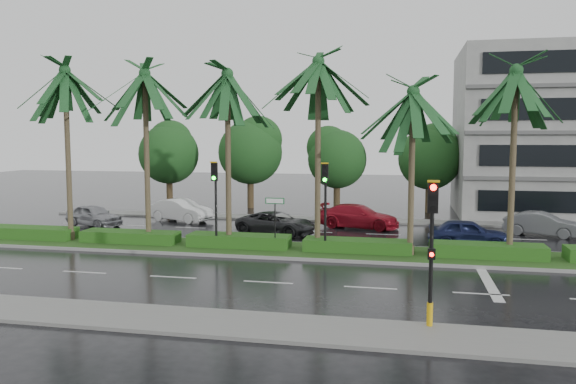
% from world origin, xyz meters
% --- Properties ---
extents(ground, '(120.00, 120.00, 0.00)m').
position_xyz_m(ground, '(0.00, 0.00, 0.00)').
color(ground, black).
rests_on(ground, ground).
extents(near_sidewalk, '(40.00, 2.40, 0.12)m').
position_xyz_m(near_sidewalk, '(0.00, -10.20, 0.06)').
color(near_sidewalk, slate).
rests_on(near_sidewalk, ground).
extents(far_sidewalk, '(40.00, 2.00, 0.12)m').
position_xyz_m(far_sidewalk, '(0.00, 12.00, 0.06)').
color(far_sidewalk, slate).
rests_on(far_sidewalk, ground).
extents(median, '(36.00, 4.00, 0.15)m').
position_xyz_m(median, '(0.00, 1.00, 0.08)').
color(median, gray).
rests_on(median, ground).
extents(hedge, '(35.20, 1.40, 0.60)m').
position_xyz_m(hedge, '(0.00, 1.00, 0.45)').
color(hedge, '#1B4C15').
rests_on(hedge, median).
extents(lane_markings, '(34.00, 13.06, 0.01)m').
position_xyz_m(lane_markings, '(3.04, -0.43, 0.01)').
color(lane_markings, silver).
rests_on(lane_markings, ground).
extents(palm_row, '(26.30, 4.20, 10.00)m').
position_xyz_m(palm_row, '(-1.25, 1.02, 8.13)').
color(palm_row, '#463928').
rests_on(palm_row, median).
extents(signal_near, '(0.34, 0.45, 4.36)m').
position_xyz_m(signal_near, '(6.00, -9.39, 2.50)').
color(signal_near, black).
rests_on(signal_near, near_sidewalk).
extents(signal_median_left, '(0.34, 0.42, 4.36)m').
position_xyz_m(signal_median_left, '(-4.00, 0.30, 3.00)').
color(signal_median_left, black).
rests_on(signal_median_left, median).
extents(signal_median_right, '(0.34, 0.42, 4.36)m').
position_xyz_m(signal_median_right, '(1.50, 0.30, 3.00)').
color(signal_median_right, black).
rests_on(signal_median_right, median).
extents(street_sign, '(0.95, 0.09, 2.60)m').
position_xyz_m(street_sign, '(-1.00, 0.48, 2.12)').
color(street_sign, black).
rests_on(street_sign, median).
extents(bg_trees, '(33.04, 5.16, 7.45)m').
position_xyz_m(bg_trees, '(0.04, 17.59, 4.58)').
color(bg_trees, '#3C2D1B').
rests_on(bg_trees, ground).
extents(building, '(16.00, 10.00, 12.00)m').
position_xyz_m(building, '(17.00, 18.00, 6.00)').
color(building, gray).
rests_on(building, ground).
extents(car_silver, '(3.01, 4.41, 1.39)m').
position_xyz_m(car_silver, '(-14.32, 6.35, 0.70)').
color(car_silver, gray).
rests_on(car_silver, ground).
extents(car_white, '(2.99, 4.86, 1.51)m').
position_xyz_m(car_white, '(-9.66, 9.45, 0.76)').
color(car_white, silver).
rests_on(car_white, ground).
extents(car_darkgrey, '(3.40, 5.19, 1.33)m').
position_xyz_m(car_darkgrey, '(-2.14, 5.76, 0.66)').
color(car_darkgrey, '#242427').
rests_on(car_darkgrey, ground).
extents(car_red, '(3.05, 5.42, 1.48)m').
position_xyz_m(car_red, '(2.37, 9.06, 0.74)').
color(car_red, maroon).
rests_on(car_red, ground).
extents(car_blue, '(1.80, 4.14, 1.39)m').
position_xyz_m(car_blue, '(8.50, 4.48, 0.70)').
color(car_blue, '#19214C').
rests_on(car_blue, ground).
extents(car_grey, '(2.75, 4.42, 1.37)m').
position_xyz_m(car_grey, '(13.04, 8.45, 0.69)').
color(car_grey, slate).
rests_on(car_grey, ground).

